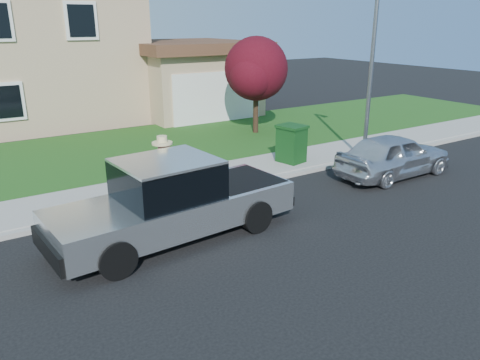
# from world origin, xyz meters

# --- Properties ---
(ground) EXTENTS (80.00, 80.00, 0.00)m
(ground) POSITION_xyz_m (0.00, 0.00, 0.00)
(ground) COLOR black
(ground) RESTS_ON ground
(curb) EXTENTS (40.00, 0.20, 0.12)m
(curb) POSITION_xyz_m (1.00, 2.90, 0.06)
(curb) COLOR gray
(curb) RESTS_ON ground
(sidewalk) EXTENTS (40.00, 2.00, 0.15)m
(sidewalk) POSITION_xyz_m (1.00, 4.00, 0.07)
(sidewalk) COLOR gray
(sidewalk) RESTS_ON ground
(lawn) EXTENTS (40.00, 7.00, 0.10)m
(lawn) POSITION_xyz_m (1.00, 8.50, 0.05)
(lawn) COLOR #113D13
(lawn) RESTS_ON ground
(house) EXTENTS (14.00, 11.30, 6.85)m
(house) POSITION_xyz_m (1.31, 16.38, 3.17)
(house) COLOR tan
(house) RESTS_ON ground
(pickup_truck) EXTENTS (5.68, 2.33, 1.82)m
(pickup_truck) POSITION_xyz_m (-0.53, 0.93, 0.85)
(pickup_truck) COLOR black
(pickup_truck) RESTS_ON ground
(woman) EXTENTS (0.77, 0.61, 2.03)m
(woman) POSITION_xyz_m (-0.17, 2.17, 0.96)
(woman) COLOR tan
(woman) RESTS_ON ground
(sedan) EXTENTS (3.98, 1.61, 1.35)m
(sedan) POSITION_xyz_m (7.06, 1.22, 0.68)
(sedan) COLOR silver
(sedan) RESTS_ON ground
(ornamental_tree) EXTENTS (2.87, 2.59, 3.94)m
(ornamental_tree) POSITION_xyz_m (6.73, 8.18, 2.62)
(ornamental_tree) COLOR black
(ornamental_tree) RESTS_ON lawn
(trash_bin) EXTENTS (0.92, 1.00, 1.23)m
(trash_bin) POSITION_xyz_m (5.07, 3.78, 0.77)
(trash_bin) COLOR #0F3913
(trash_bin) RESTS_ON sidewalk
(street_lamp) EXTENTS (0.30, 0.74, 5.67)m
(street_lamp) POSITION_xyz_m (7.33, 2.60, 3.23)
(street_lamp) COLOR slate
(street_lamp) RESTS_ON ground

